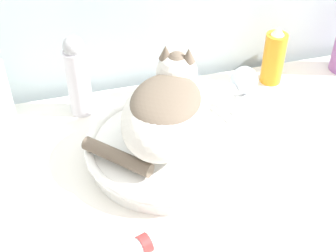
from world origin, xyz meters
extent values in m
cylinder|color=white|center=(-0.06, 0.32, 0.85)|extent=(0.32, 0.32, 0.04)
torus|color=white|center=(-0.06, 0.32, 0.87)|extent=(0.34, 0.34, 0.02)
ellipsoid|color=silver|center=(-0.06, 0.32, 0.95)|extent=(0.27, 0.30, 0.13)
ellipsoid|color=#6B5B4C|center=(-0.06, 0.32, 0.98)|extent=(0.21, 0.23, 0.06)
sphere|color=silver|center=(-0.01, 0.41, 0.99)|extent=(0.09, 0.09, 0.09)
sphere|color=#6B5B4C|center=(-0.01, 0.41, 1.01)|extent=(0.05, 0.05, 0.05)
cone|color=#6B5B4C|center=(0.01, 0.40, 1.03)|extent=(0.03, 0.03, 0.03)
cone|color=#6B5B4C|center=(-0.03, 0.42, 1.03)|extent=(0.03, 0.03, 0.03)
cylinder|color=#6B5B4C|center=(-0.17, 0.28, 0.90)|extent=(0.13, 0.13, 0.03)
cylinder|color=silver|center=(0.14, 0.40, 0.87)|extent=(0.04, 0.04, 0.08)
cylinder|color=silver|center=(0.09, 0.38, 0.94)|extent=(0.12, 0.07, 0.08)
sphere|color=silver|center=(0.14, 0.40, 0.94)|extent=(0.06, 0.06, 0.06)
cylinder|color=silver|center=(0.01, 0.53, 0.88)|extent=(0.04, 0.04, 0.10)
sphere|color=white|center=(0.01, 0.53, 0.94)|extent=(0.04, 0.04, 0.04)
cylinder|color=silver|center=(-0.21, 0.53, 0.92)|extent=(0.05, 0.05, 0.16)
sphere|color=#B7B7BC|center=(-0.21, 0.53, 1.01)|extent=(0.05, 0.05, 0.05)
cylinder|color=orange|center=(0.28, 0.53, 0.90)|extent=(0.05, 0.05, 0.13)
cone|color=white|center=(0.28, 0.53, 0.98)|extent=(0.03, 0.03, 0.02)
cylinder|color=red|center=(-0.15, 0.11, 0.85)|extent=(0.03, 0.04, 0.04)
camera|label=1|loc=(-0.24, -0.38, 1.53)|focal=50.00mm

